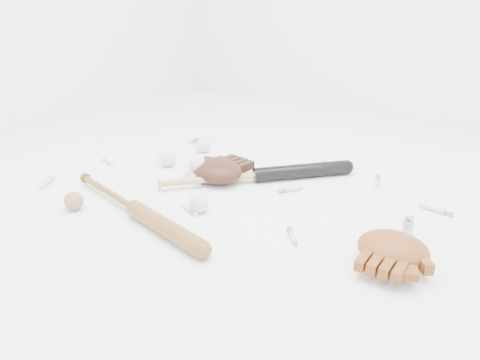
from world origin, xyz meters
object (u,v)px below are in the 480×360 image
Objects in this scene: bat_dark at (256,175)px; pedestal at (197,176)px; bat_wood at (134,208)px; glove_dark at (217,170)px.

bat_dark reaches higher than pedestal.
bat_dark is at bearing 81.47° from bat_wood.
pedestal is at bearing -140.96° from glove_dark.
glove_dark is (-0.14, -0.09, 0.02)m from bat_dark.
bat_wood is (-0.18, -0.53, -0.00)m from bat_dark.
pedestal is at bearing 105.76° from bat_wood.
pedestal is (-0.04, 0.39, -0.01)m from bat_wood.
glove_dark is at bearing 32.99° from pedestal.
glove_dark is 3.56× the size of pedestal.
bat_dark is at bearing 38.80° from glove_dark.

